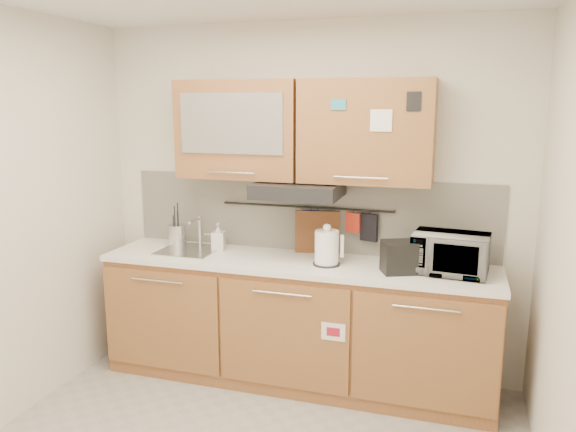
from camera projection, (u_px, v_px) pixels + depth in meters
The scene contains 17 objects.
wall_back at pixel (308, 201), 4.21m from camera, with size 3.20×3.20×0.00m, color silver.
base_cabinet at pixel (296, 328), 4.10m from camera, with size 2.80×0.64×0.88m.
countertop at pixel (296, 263), 4.00m from camera, with size 2.82×0.62×0.04m, color white.
backsplash at pixel (307, 214), 4.22m from camera, with size 2.80×0.02×0.56m, color silver.
upper_cabinets at pixel (301, 130), 3.94m from camera, with size 1.82×0.37×0.70m.
range_hood at pixel (298, 190), 3.95m from camera, with size 0.60×0.46×0.10m, color black.
sink at pixel (189, 250), 4.25m from camera, with size 0.42×0.40×0.26m.
utensil_rail at pixel (306, 207), 4.17m from camera, with size 0.02×0.02×1.30m, color black.
utensil_crock at pixel (177, 235), 4.37m from camera, with size 0.16×0.16×0.34m.
kettle at pixel (327, 248), 3.86m from camera, with size 0.22×0.21×0.29m.
toaster at pixel (404, 257), 3.69m from camera, with size 0.32×0.27×0.21m.
microwave at pixel (450, 254), 3.67m from camera, with size 0.48×0.32×0.26m, color #999999.
soap_bottle at pixel (218, 236), 4.27m from camera, with size 0.09×0.09×0.21m, color #999999.
cutting_board at pixel (317, 238), 4.17m from camera, with size 0.33×0.02×0.41m, color brown.
oven_mitt at pixel (311, 224), 4.17m from camera, with size 0.13×0.03×0.21m, color navy.
dark_pouch at pixel (369, 227), 4.04m from camera, with size 0.13×0.04×0.20m, color black.
pot_holder at pixel (353, 222), 4.07m from camera, with size 0.12×0.02×0.14m, color red.
Camera 1 is at (1.09, -2.50, 2.02)m, focal length 35.00 mm.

